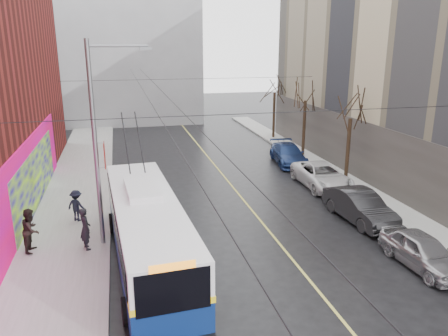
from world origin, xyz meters
The scene contains 19 objects.
sidewalk_left centered at (-8.00, 12.00, 0.07)m, with size 4.00×60.00×0.15m, color gray.
sidewalk_right centered at (9.00, 12.00, 0.07)m, with size 2.00×60.00×0.15m, color gray.
lane_line centered at (1.50, 14.00, 0.00)m, with size 0.12×50.00×0.01m, color #BFB74C.
building_far centered at (-6.00, 44.99, 9.02)m, with size 20.50×12.10×18.00m.
streetlight_pole centered at (-6.14, 10.00, 4.85)m, with size 2.65×0.60×9.00m.
catenary_wires centered at (-2.54, 14.77, 6.25)m, with size 18.00×60.00×0.22m.
tree_near centered at (9.00, 16.00, 4.98)m, with size 3.20×3.20×6.40m.
tree_mid centered at (9.00, 23.00, 5.25)m, with size 3.20×3.20×6.68m.
tree_far centered at (9.00, 30.00, 5.14)m, with size 3.20×3.20×6.57m.
pigeons_flying centered at (-2.96, 9.16, 6.59)m, with size 2.17×1.76×1.51m.
trolleybus centered at (-4.43, 7.74, 1.53)m, with size 3.26×11.71×5.49m.
parked_car_a centered at (6.37, 4.95, 0.70)m, with size 1.65×4.09×1.39m, color #99999E.
parked_car_b centered at (6.42, 9.88, 0.79)m, with size 1.66×4.77×1.57m, color #252527.
parked_car_c centered at (7.00, 15.44, 0.74)m, with size 2.46×5.35×1.49m, color silver.
parked_car_d centered at (7.00, 21.15, 0.74)m, with size 2.07×5.08×1.47m, color navy.
following_car centered at (-4.04, 17.04, 0.83)m, with size 1.97×4.89×1.67m, color silver.
pedestrian_a centered at (-6.97, 9.55, 1.10)m, with size 0.69×0.45×1.89m, color black.
pedestrian_b centered at (-9.22, 9.90, 1.11)m, with size 0.94×0.73×1.93m, color black.
pedestrian_c centered at (-7.61, 12.94, 0.96)m, with size 1.04×0.60×1.61m, color black.
Camera 1 is at (-5.23, -8.76, 8.81)m, focal length 35.00 mm.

